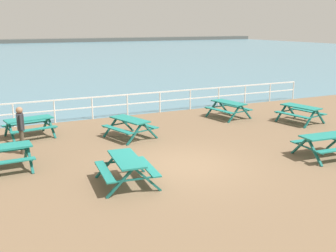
{
  "coord_description": "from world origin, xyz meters",
  "views": [
    {
      "loc": [
        -5.86,
        -10.95,
        4.41
      ],
      "look_at": [
        0.38,
        2.07,
        0.8
      ],
      "focal_mm": 43.63,
      "sensor_mm": 36.0,
      "label": 1
    }
  ],
  "objects_px": {
    "picnic_table_seaward": "(1,152)",
    "picnic_table_corner": "(126,164)",
    "picnic_table_near_left": "(130,123)",
    "picnic_table_near_right": "(229,106)",
    "picnic_table_far_right": "(326,141)",
    "picnic_table_mid_centre": "(29,123)",
    "picnic_table_far_left": "(301,110)",
    "visitor": "(21,127)"
  },
  "relations": [
    {
      "from": "picnic_table_seaward",
      "to": "picnic_table_corner",
      "type": "bearing_deg",
      "value": -43.15
    },
    {
      "from": "picnic_table_near_left",
      "to": "picnic_table_near_right",
      "type": "xyz_separation_m",
      "value": [
        5.55,
        1.31,
        0.0
      ]
    },
    {
      "from": "picnic_table_far_right",
      "to": "picnic_table_near_right",
      "type": "bearing_deg",
      "value": 90.57
    },
    {
      "from": "picnic_table_mid_centre",
      "to": "picnic_table_far_right",
      "type": "distance_m",
      "value": 11.2
    },
    {
      "from": "picnic_table_mid_centre",
      "to": "picnic_table_far_right",
      "type": "relative_size",
      "value": 1.06
    },
    {
      "from": "picnic_table_far_left",
      "to": "visitor",
      "type": "relative_size",
      "value": 1.24
    },
    {
      "from": "picnic_table_near_left",
      "to": "picnic_table_far_right",
      "type": "height_order",
      "value": "same"
    },
    {
      "from": "picnic_table_near_right",
      "to": "picnic_table_seaward",
      "type": "xyz_separation_m",
      "value": [
        -10.44,
        -3.14,
        0.0
      ]
    },
    {
      "from": "picnic_table_corner",
      "to": "picnic_table_near_left",
      "type": "bearing_deg",
      "value": -15.9
    },
    {
      "from": "picnic_table_seaward",
      "to": "visitor",
      "type": "xyz_separation_m",
      "value": [
        0.78,
        1.55,
        0.36
      ]
    },
    {
      "from": "picnic_table_near_left",
      "to": "picnic_table_mid_centre",
      "type": "distance_m",
      "value": 4.03
    },
    {
      "from": "picnic_table_far_left",
      "to": "picnic_table_far_right",
      "type": "distance_m",
      "value": 5.08
    },
    {
      "from": "picnic_table_near_right",
      "to": "picnic_table_corner",
      "type": "bearing_deg",
      "value": 118.27
    },
    {
      "from": "picnic_table_near_right",
      "to": "picnic_table_far_left",
      "type": "distance_m",
      "value": 3.32
    },
    {
      "from": "picnic_table_near_left",
      "to": "picnic_table_near_right",
      "type": "bearing_deg",
      "value": -93.52
    },
    {
      "from": "picnic_table_far_right",
      "to": "visitor",
      "type": "bearing_deg",
      "value": 156.25
    },
    {
      "from": "picnic_table_near_right",
      "to": "visitor",
      "type": "distance_m",
      "value": 9.8
    },
    {
      "from": "picnic_table_far_right",
      "to": "visitor",
      "type": "relative_size",
      "value": 1.15
    },
    {
      "from": "picnic_table_mid_centre",
      "to": "picnic_table_seaward",
      "type": "relative_size",
      "value": 1.09
    },
    {
      "from": "picnic_table_near_left",
      "to": "picnic_table_seaward",
      "type": "xyz_separation_m",
      "value": [
        -4.89,
        -1.82,
        0.0
      ]
    },
    {
      "from": "picnic_table_near_left",
      "to": "visitor",
      "type": "distance_m",
      "value": 4.14
    },
    {
      "from": "picnic_table_mid_centre",
      "to": "visitor",
      "type": "relative_size",
      "value": 1.22
    },
    {
      "from": "picnic_table_far_right",
      "to": "visitor",
      "type": "xyz_separation_m",
      "value": [
        -9.26,
        4.91,
        0.36
      ]
    },
    {
      "from": "picnic_table_far_right",
      "to": "visitor",
      "type": "distance_m",
      "value": 10.48
    },
    {
      "from": "picnic_table_far_left",
      "to": "picnic_table_far_right",
      "type": "bearing_deg",
      "value": 135.23
    },
    {
      "from": "picnic_table_near_right",
      "to": "picnic_table_far_left",
      "type": "xyz_separation_m",
      "value": [
        2.42,
        -2.27,
        0.0
      ]
    },
    {
      "from": "picnic_table_far_right",
      "to": "picnic_table_far_left",
      "type": "bearing_deg",
      "value": 60.37
    },
    {
      "from": "picnic_table_near_right",
      "to": "visitor",
      "type": "bearing_deg",
      "value": 89.03
    },
    {
      "from": "picnic_table_far_right",
      "to": "picnic_table_seaward",
      "type": "bearing_deg",
      "value": 165.7
    },
    {
      "from": "picnic_table_near_right",
      "to": "picnic_table_mid_centre",
      "type": "height_order",
      "value": "same"
    },
    {
      "from": "picnic_table_seaward",
      "to": "picnic_table_corner",
      "type": "distance_m",
      "value": 4.12
    },
    {
      "from": "picnic_table_mid_centre",
      "to": "picnic_table_far_right",
      "type": "xyz_separation_m",
      "value": [
        8.74,
        -6.99,
        0.0
      ]
    },
    {
      "from": "picnic_table_far_left",
      "to": "picnic_table_corner",
      "type": "height_order",
      "value": "same"
    },
    {
      "from": "picnic_table_near_left",
      "to": "visitor",
      "type": "height_order",
      "value": "visitor"
    },
    {
      "from": "picnic_table_near_right",
      "to": "picnic_table_mid_centre",
      "type": "distance_m",
      "value": 9.17
    },
    {
      "from": "picnic_table_seaward",
      "to": "picnic_table_corner",
      "type": "xyz_separation_m",
      "value": [
        3.1,
        -2.71,
        0.0
      ]
    },
    {
      "from": "picnic_table_far_right",
      "to": "picnic_table_corner",
      "type": "xyz_separation_m",
      "value": [
        -6.93,
        0.64,
        0.0
      ]
    },
    {
      "from": "picnic_table_far_left",
      "to": "picnic_table_mid_centre",
      "type": "bearing_deg",
      "value": 65.57
    },
    {
      "from": "picnic_table_mid_centre",
      "to": "visitor",
      "type": "height_order",
      "value": "visitor"
    },
    {
      "from": "picnic_table_near_right",
      "to": "picnic_table_corner",
      "type": "relative_size",
      "value": 1.05
    },
    {
      "from": "picnic_table_near_left",
      "to": "picnic_table_far_right",
      "type": "xyz_separation_m",
      "value": [
        5.14,
        -5.17,
        0.0
      ]
    },
    {
      "from": "visitor",
      "to": "picnic_table_mid_centre",
      "type": "bearing_deg",
      "value": 77.52
    }
  ]
}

